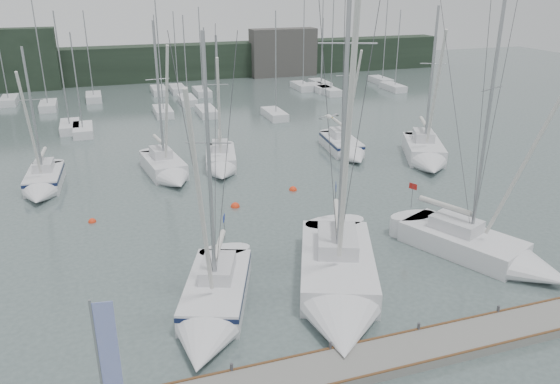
% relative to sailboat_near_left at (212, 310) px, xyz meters
% --- Properties ---
extents(ground, '(160.00, 160.00, 0.00)m').
position_rel_sailboat_near_left_xyz_m(ground, '(5.91, 0.10, -0.55)').
color(ground, '#4C5D5B').
rests_on(ground, ground).
extents(dock, '(24.00, 2.00, 0.40)m').
position_rel_sailboat_near_left_xyz_m(dock, '(5.91, -4.90, -0.35)').
color(dock, slate).
rests_on(dock, ground).
extents(far_treeline, '(90.00, 4.00, 5.00)m').
position_rel_sailboat_near_left_xyz_m(far_treeline, '(5.91, 62.10, 1.95)').
color(far_treeline, black).
rests_on(far_treeline, ground).
extents(far_building_left, '(12.00, 3.00, 8.00)m').
position_rel_sailboat_near_left_xyz_m(far_building_left, '(-14.09, 60.10, 3.45)').
color(far_building_left, black).
rests_on(far_building_left, ground).
extents(far_building_right, '(10.00, 3.00, 7.00)m').
position_rel_sailboat_near_left_xyz_m(far_building_right, '(23.91, 60.10, 2.95)').
color(far_building_right, '#44423F').
rests_on(far_building_right, ground).
extents(mast_forest, '(60.90, 26.28, 14.16)m').
position_rel_sailboat_near_left_xyz_m(mast_forest, '(3.37, 45.33, -0.08)').
color(mast_forest, silver).
rests_on(mast_forest, ground).
extents(sailboat_near_left, '(5.51, 8.95, 13.12)m').
position_rel_sailboat_near_left_xyz_m(sailboat_near_left, '(0.00, 0.00, 0.00)').
color(sailboat_near_left, silver).
rests_on(sailboat_near_left, ground).
extents(sailboat_near_center, '(7.30, 11.35, 19.55)m').
position_rel_sailboat_near_left_xyz_m(sailboat_near_center, '(5.87, -0.48, 0.09)').
color(sailboat_near_center, silver).
rests_on(sailboat_near_center, ground).
extents(sailboat_near_right, '(6.46, 9.55, 15.31)m').
position_rel_sailboat_near_left_xyz_m(sailboat_near_right, '(15.19, 0.25, 0.00)').
color(sailboat_near_right, silver).
rests_on(sailboat_near_right, ground).
extents(sailboat_mid_a, '(2.77, 6.86, 10.61)m').
position_rel_sailboat_near_left_xyz_m(sailboat_mid_a, '(-8.03, 19.08, 0.00)').
color(sailboat_mid_a, silver).
rests_on(sailboat_mid_a, ground).
extents(sailboat_mid_b, '(3.40, 7.42, 12.11)m').
position_rel_sailboat_near_left_xyz_m(sailboat_mid_b, '(0.73, 19.05, 0.02)').
color(sailboat_mid_b, silver).
rests_on(sailboat_mid_b, ground).
extents(sailboat_mid_c, '(3.62, 7.22, 10.86)m').
position_rel_sailboat_near_left_xyz_m(sailboat_mid_c, '(4.89, 19.56, -0.00)').
color(sailboat_mid_c, silver).
rests_on(sailboat_mid_c, ground).
extents(sailboat_mid_d, '(3.16, 7.72, 10.96)m').
position_rel_sailboat_near_left_xyz_m(sailboat_mid_d, '(15.87, 20.14, 0.00)').
color(sailboat_mid_d, silver).
rests_on(sailboat_mid_d, ground).
extents(sailboat_mid_e, '(5.98, 8.87, 13.02)m').
position_rel_sailboat_near_left_xyz_m(sailboat_mid_e, '(21.06, 16.01, 0.09)').
color(sailboat_mid_e, silver).
rests_on(sailboat_mid_e, ground).
extents(buoy_a, '(0.60, 0.60, 0.60)m').
position_rel_sailboat_near_left_xyz_m(buoy_a, '(4.11, 12.11, -0.55)').
color(buoy_a, red).
rests_on(buoy_a, ground).
extents(buoy_b, '(0.56, 0.56, 0.56)m').
position_rel_sailboat_near_left_xyz_m(buoy_b, '(8.76, 13.75, -0.55)').
color(buoy_b, red).
rests_on(buoy_b, ground).
extents(buoy_c, '(0.48, 0.48, 0.48)m').
position_rel_sailboat_near_left_xyz_m(buoy_c, '(-4.86, 12.60, -0.55)').
color(buoy_c, red).
rests_on(buoy_c, ground).
extents(dock_banner, '(0.71, 0.15, 4.66)m').
position_rel_sailboat_near_left_xyz_m(dock_banner, '(-4.37, -5.11, 2.61)').
color(dock_banner, '#929599').
rests_on(dock_banner, dock).
extents(seagull, '(0.96, 0.47, 0.19)m').
position_rel_sailboat_near_left_xyz_m(seagull, '(5.56, 0.64, 8.02)').
color(seagull, silver).
rests_on(seagull, ground).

